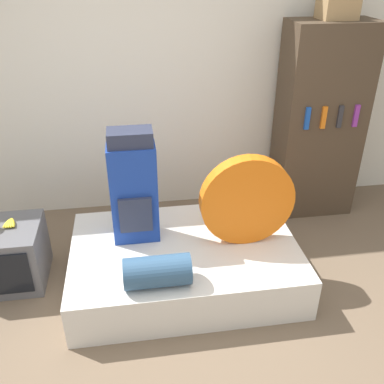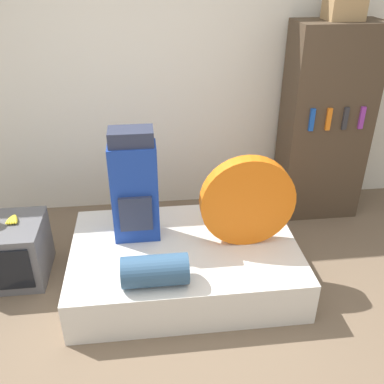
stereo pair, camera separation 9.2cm
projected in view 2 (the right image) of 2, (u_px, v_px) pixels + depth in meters
ground_plane at (178, 357)px, 2.72m from camera, size 16.00×16.00×0.00m
wall_back at (156, 74)px, 3.81m from camera, size 8.00×0.05×2.60m
bed at (185, 262)px, 3.29m from camera, size 1.69×1.13×0.33m
backpack at (135, 187)px, 3.11m from camera, size 0.34×0.24×0.87m
tent_bag at (247, 201)px, 3.08m from camera, size 0.69×0.11×0.69m
sleeping_roll at (155, 271)px, 2.79m from camera, size 0.44×0.21×0.21m
television at (11, 251)px, 3.30m from camera, size 0.53×0.52×0.47m
banana_bunch at (13, 219)px, 3.23m from camera, size 0.11×0.13×0.03m
bookshelf at (325, 124)px, 3.88m from camera, size 0.74×0.44×1.77m
cardboard_box at (344, 8)px, 3.41m from camera, size 0.28×0.25×0.18m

